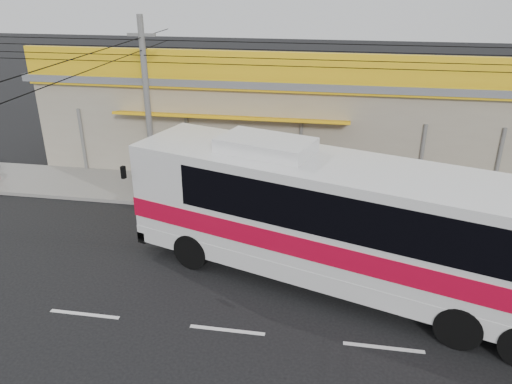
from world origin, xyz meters
The scene contains 6 objects.
ground centered at (0.00, 0.00, 0.00)m, with size 120.00×120.00×0.00m, color black.
sidewalk centered at (0.00, 6.00, 0.07)m, with size 30.00×3.20×0.15m, color slate.
lane_markings centered at (0.00, -2.50, 0.00)m, with size 50.00×0.12×0.01m, color silver, non-canonical shape.
storefront_building centered at (-0.01, 11.54, 2.30)m, with size 22.60×9.20×5.70m.
coach_bus centered at (3.36, 0.02, 2.24)m, with size 13.81×6.92×4.19m.
utility_pole centered at (-4.84, 5.40, 5.95)m, with size 34.00×14.00×7.21m.
Camera 1 is at (2.48, -12.71, 8.59)m, focal length 35.00 mm.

